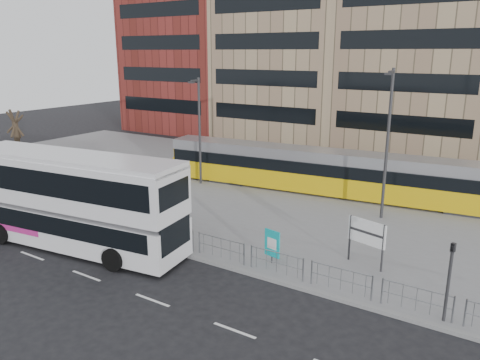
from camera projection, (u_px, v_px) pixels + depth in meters
The scene contains 16 objects.
ground at pixel (178, 255), 23.33m from camera, with size 120.00×120.00×0.00m, color black.
plaza at pixel (287, 194), 33.08m from camera, with size 64.00×24.00×0.15m, color slate.
kerb at pixel (178, 253), 23.35m from camera, with size 64.00×0.25×0.17m, color gray.
building_row at pixel (404, 19), 47.00m from camera, with size 70.40×18.40×31.20m.
pedestrian_barrier at pixel (216, 241), 22.45m from camera, with size 32.07×0.07×1.10m.
road_markings at pixel (135, 294), 19.56m from camera, with size 62.00×0.12×0.01m, color white.
double_decker_bus at pixel (73, 198), 23.62m from camera, with size 12.47×4.34×4.88m.
tram at pixel (339, 173), 32.29m from camera, with size 25.95×5.23×3.05m.
station_sign at pixel (366, 234), 21.41m from camera, with size 1.90×0.58×2.23m.
ad_panel at pixel (272, 244), 21.83m from camera, with size 0.87×0.25×1.64m.
pedestrian at pixel (179, 212), 26.62m from camera, with size 0.59×0.39×1.62m, color black.
traffic_light_west at pixel (79, 188), 27.17m from camera, with size 0.23×0.25×3.10m.
traffic_light_east at pixel (450, 272), 16.81m from camera, with size 0.21×0.23×3.10m.
lamp_post_west at pixel (199, 127), 34.27m from camera, with size 0.45×1.04×7.85m.
lamp_post_east at pixel (387, 139), 26.80m from camera, with size 0.45×1.04×8.78m.
bare_tree at pixel (13, 108), 36.06m from camera, with size 3.75×3.75×7.21m.
Camera 1 is at (14.17, -16.49, 9.78)m, focal length 35.00 mm.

